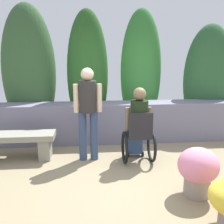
% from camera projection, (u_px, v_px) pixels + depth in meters
% --- Properties ---
extents(ground_plane, '(12.68, 12.68, 0.00)m').
position_uv_depth(ground_plane, '(129.00, 179.00, 4.00)').
color(ground_plane, gray).
extents(stone_retaining_wall, '(5.21, 0.57, 0.85)m').
position_uv_depth(stone_retaining_wall, '(116.00, 122.00, 5.70)').
color(stone_retaining_wall, slate).
rests_on(stone_retaining_wall, ground).
extents(hedge_backdrop, '(5.41, 0.98, 2.97)m').
position_uv_depth(hedge_backdrop, '(116.00, 74.00, 6.11)').
color(hedge_backdrop, '#31542F').
rests_on(hedge_backdrop, ground).
extents(stone_bench, '(1.36, 0.45, 0.48)m').
position_uv_depth(stone_bench, '(17.00, 142.00, 4.71)').
color(stone_bench, gray).
rests_on(stone_bench, ground).
extents(person_in_wheelchair, '(0.53, 0.66, 1.33)m').
position_uv_depth(person_in_wheelchair, '(138.00, 128.00, 4.54)').
color(person_in_wheelchair, black).
rests_on(person_in_wheelchair, ground).
extents(person_standing_companion, '(0.49, 0.30, 1.65)m').
position_uv_depth(person_standing_companion, '(88.00, 108.00, 4.55)').
color(person_standing_companion, navy).
rests_on(person_standing_companion, ground).
extents(flower_pot_small_foreground, '(0.54, 0.54, 0.67)m').
position_uv_depth(flower_pot_small_foreground, '(198.00, 169.00, 3.47)').
color(flower_pot_small_foreground, gray).
rests_on(flower_pot_small_foreground, ground).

